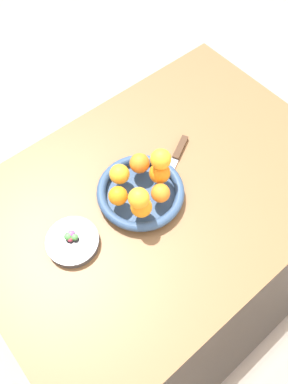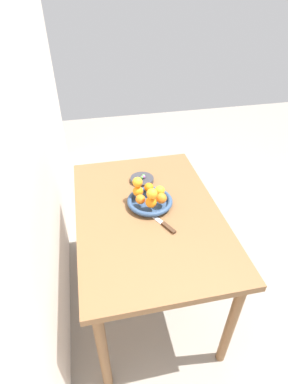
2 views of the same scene
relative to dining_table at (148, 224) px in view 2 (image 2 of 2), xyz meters
The scene contains 18 objects.
ground_plane 0.65m from the dining_table, ahead, with size 6.00×6.00×0.00m, color gray.
wall_back 0.81m from the dining_table, 90.00° to the left, with size 4.00×0.05×2.50m, color beige.
dining_table is the anchor object (origin of this frame).
fruit_bowl 0.13m from the dining_table, 20.86° to the right, with size 0.25×0.25×0.04m.
candy_dish 0.30m from the dining_table, ahead, with size 0.14×0.14×0.02m, color #333338.
orange_0 0.17m from the dining_table, 77.91° to the right, with size 0.06×0.06×0.06m, color orange.
orange_1 0.19m from the dining_table, 45.15° to the right, with size 0.06×0.06×0.06m, color orange.
orange_2 0.20m from the dining_table, 13.74° to the right, with size 0.05×0.05×0.05m, color orange.
orange_3 0.19m from the dining_table, 19.36° to the left, with size 0.06×0.06×0.06m, color orange.
orange_4 0.16m from the dining_table, 46.50° to the left, with size 0.05×0.05×0.05m, color orange.
orange_5 0.16m from the dining_table, 112.84° to the right, with size 0.06×0.06×0.06m, color orange.
orange_6 0.24m from the dining_table, 18.15° to the left, with size 0.05×0.05×0.05m, color orange.
orange_7 0.22m from the dining_table, 119.24° to the right, with size 0.06×0.06×0.06m, color orange.
candy_ball_0 0.32m from the dining_table, ahead, with size 0.02×0.02×0.02m, color #4C9947.
candy_ball_1 0.31m from the dining_table, ahead, with size 0.02×0.02×0.02m, color #C6384C.
candy_ball_2 0.30m from the dining_table, ahead, with size 0.02×0.02×0.02m, color #4C9947.
candy_ball_3 0.31m from the dining_table, ahead, with size 0.02×0.02×0.02m, color #8C4C99.
knife 0.14m from the dining_table, 153.58° to the right, with size 0.24×0.14×0.01m.
Camera 2 is at (-1.17, 0.27, 1.79)m, focal length 28.00 mm.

